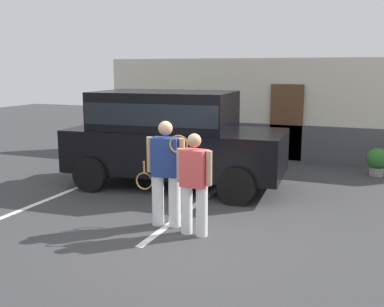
# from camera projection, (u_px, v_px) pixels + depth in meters

# --- Properties ---
(ground_plane) EXTENTS (40.00, 40.00, 0.00)m
(ground_plane) POSITION_uv_depth(u_px,v_px,m) (180.00, 235.00, 7.06)
(ground_plane) COLOR #38383A
(parking_stripe_0) EXTENTS (0.12, 4.40, 0.01)m
(parking_stripe_0) POSITION_uv_depth(u_px,v_px,m) (71.00, 190.00, 9.59)
(parking_stripe_0) COLOR silver
(parking_stripe_0) RESTS_ON ground_plane
(parking_stripe_1) EXTENTS (0.12, 4.40, 0.01)m
(parking_stripe_1) POSITION_uv_depth(u_px,v_px,m) (195.00, 205.00, 8.55)
(parking_stripe_1) COLOR silver
(parking_stripe_1) RESTS_ON ground_plane
(house_frontage) EXTENTS (10.31, 0.40, 2.81)m
(house_frontage) POSITION_uv_depth(u_px,v_px,m) (274.00, 112.00, 12.89)
(house_frontage) COLOR beige
(house_frontage) RESTS_ON ground_plane
(parked_suv) EXTENTS (4.73, 2.44, 2.05)m
(parked_suv) POSITION_uv_depth(u_px,v_px,m) (171.00, 134.00, 9.79)
(parked_suv) COLOR black
(parked_suv) RESTS_ON ground_plane
(tennis_player_man) EXTENTS (0.90, 0.32, 1.72)m
(tennis_player_man) POSITION_uv_depth(u_px,v_px,m) (166.00, 172.00, 7.31)
(tennis_player_man) COLOR white
(tennis_player_man) RESTS_ON ground_plane
(tennis_player_woman) EXTENTS (0.73, 0.28, 1.58)m
(tennis_player_woman) POSITION_uv_depth(u_px,v_px,m) (194.00, 182.00, 6.92)
(tennis_player_woman) COLOR white
(tennis_player_woman) RESTS_ON ground_plane
(potted_plant_by_porch) EXTENTS (0.51, 0.51, 0.67)m
(potted_plant_by_porch) POSITION_uv_depth(u_px,v_px,m) (377.00, 160.00, 10.84)
(potted_plant_by_porch) COLOR gray
(potted_plant_by_porch) RESTS_ON ground_plane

